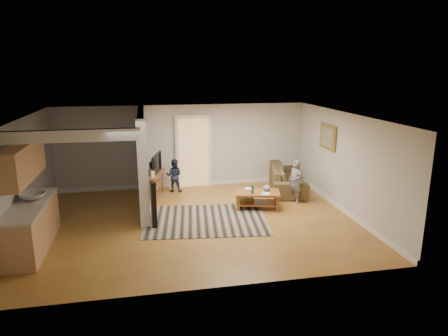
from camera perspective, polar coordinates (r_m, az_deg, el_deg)
The scene contains 11 objects.
ground at distance 9.63m, azimuth -3.89°, elevation -7.61°, with size 7.50×7.50×0.00m, color brown.
room_shell at distance 9.54m, azimuth -10.73°, elevation 1.14°, with size 7.54×6.02×2.52m.
area_rug at distance 9.69m, azimuth -2.59°, elevation -7.39°, with size 2.91×2.13×0.01m, color black.
sofa at distance 12.24m, azimuth 8.96°, elevation -2.96°, with size 2.44×0.95×0.71m, color #473B23.
coffee_table at distance 10.42m, azimuth 4.92°, elevation -3.90°, with size 1.25×0.90×0.66m.
tv_console at distance 11.24m, azimuth -10.01°, elevation -1.01°, with size 0.71×1.24×1.00m.
speaker_left at distance 9.19m, azimuth -10.01°, elevation -5.29°, with size 0.11×0.11×1.08m, color black.
speaker_right at distance 11.99m, azimuth -10.34°, elevation -1.20°, with size 0.09×0.09×0.88m, color black.
toy_basket at distance 10.70m, azimuth 3.00°, elevation -4.32°, with size 0.48×0.48×0.43m.
child at distance 11.07m, azimuth 9.99°, elevation -4.86°, with size 0.43×0.28×1.18m, color slate.
toddler at distance 11.94m, azimuth -7.07°, elevation -3.32°, with size 0.47×0.37×0.97m, color #1F2941.
Camera 1 is at (-1.09, -8.88, 3.57)m, focal length 32.00 mm.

